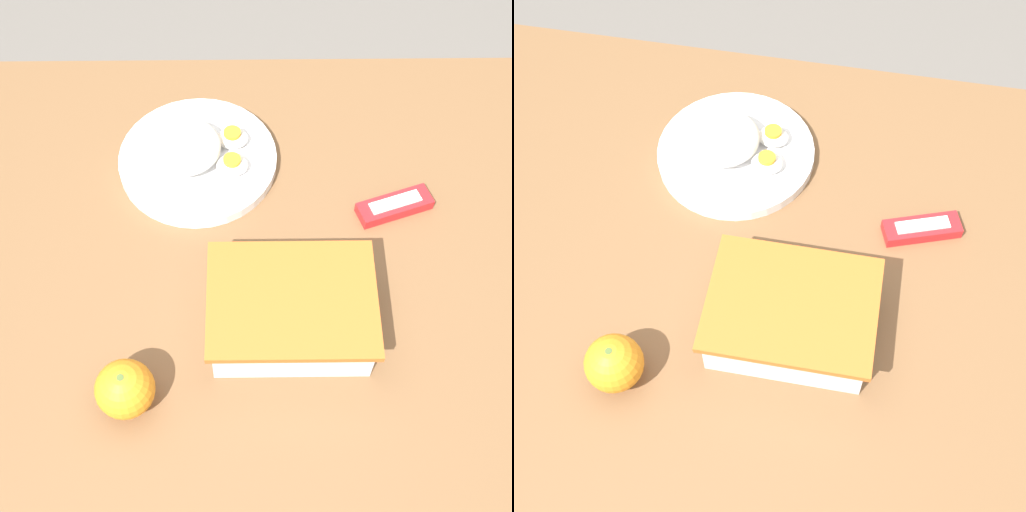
{
  "view_description": "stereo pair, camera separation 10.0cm",
  "coord_description": "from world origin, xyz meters",
  "views": [
    {
      "loc": [
        0.02,
        0.54,
        1.6
      ],
      "look_at": [
        0.01,
        0.02,
        0.74
      ],
      "focal_mm": 50.0,
      "sensor_mm": 36.0,
      "label": 1
    },
    {
      "loc": [
        -0.08,
        0.54,
        1.6
      ],
      "look_at": [
        0.01,
        0.02,
        0.74
      ],
      "focal_mm": 50.0,
      "sensor_mm": 36.0,
      "label": 2
    }
  ],
  "objects": [
    {
      "name": "orange_fruit",
      "position": [
        0.18,
        0.22,
        0.75
      ],
      "size": [
        0.08,
        0.08,
        0.08
      ],
      "color": "orange",
      "rests_on": "table"
    },
    {
      "name": "food_container",
      "position": [
        -0.03,
        0.11,
        0.74
      ],
      "size": [
        0.22,
        0.17,
        0.08
      ],
      "color": "white",
      "rests_on": "table"
    },
    {
      "name": "candy_bar",
      "position": [
        -0.2,
        -0.08,
        0.72
      ],
      "size": [
        0.12,
        0.07,
        0.02
      ],
      "color": "red",
      "rests_on": "table"
    },
    {
      "name": "table",
      "position": [
        0.0,
        0.0,
        0.6
      ],
      "size": [
        1.24,
        0.82,
        0.71
      ],
      "color": "brown",
      "rests_on": "ground_plane"
    },
    {
      "name": "ground_plane",
      "position": [
        0.0,
        0.0,
        0.0
      ],
      "size": [
        10.0,
        10.0,
        0.0
      ],
      "primitive_type": "plane",
      "color": "#66605B"
    },
    {
      "name": "rice_plate",
      "position": [
        0.11,
        -0.18,
        0.73
      ],
      "size": [
        0.25,
        0.25,
        0.07
      ],
      "color": "white",
      "rests_on": "table"
    }
  ]
}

